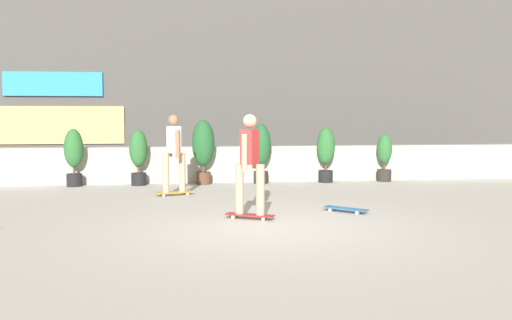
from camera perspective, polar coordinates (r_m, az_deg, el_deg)
name	(u,v)px	position (r m, az deg, el deg)	size (l,w,h in m)	color
ground_plane	(270,228)	(8.51, 1.38, -6.83)	(48.00, 48.00, 0.00)	#B2AFA8
planter_wall	(232,164)	(14.35, -2.44, -0.41)	(18.00, 0.40, 0.90)	#B2ADA3
building_backdrop	(220,67)	(18.36, -3.68, 9.39)	(20.00, 2.08, 6.50)	#4C4947
potted_plant_0	(74,154)	(14.04, -17.91, 0.61)	(0.45, 0.45, 1.37)	black
potted_plant_1	(138,154)	(13.85, -11.77, 0.58)	(0.43, 0.43, 1.34)	black
potted_plant_2	(203,147)	(13.82, -5.34, 1.35)	(0.55, 0.55, 1.57)	brown
potted_plant_3	(261,149)	(13.96, 0.50, 1.11)	(0.50, 0.50, 1.47)	#2D2823
potted_plant_4	(326,151)	(14.30, 7.06, 0.89)	(0.46, 0.46, 1.38)	black
potted_plant_5	(384,156)	(14.77, 12.83, 0.41)	(0.38, 0.38, 1.22)	#2D2823
skater_foreground	(250,161)	(9.09, -0.63, -0.12)	(0.80, 0.55, 1.70)	maroon
skater_by_wall_right	(174,151)	(11.92, -8.29, 0.92)	(0.82, 0.53, 1.70)	#BF8C26
skateboard_near_camera	(346,209)	(9.95, 9.03, -4.88)	(0.71, 0.71, 0.08)	#266699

